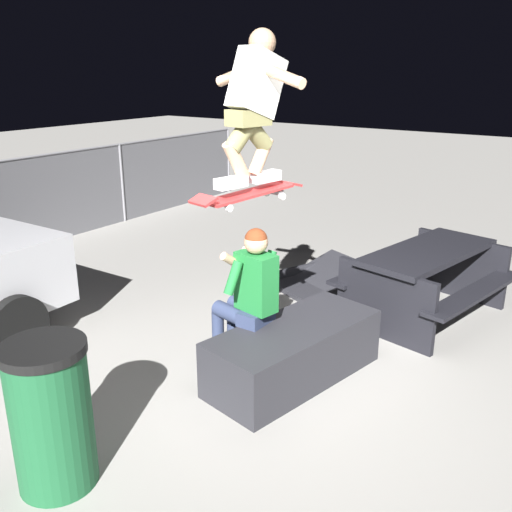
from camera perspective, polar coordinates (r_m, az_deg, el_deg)
name	(u,v)px	position (r m, az deg, el deg)	size (l,w,h in m)	color
ground_plane	(276,384)	(4.90, 2.04, -12.88)	(40.00, 40.00, 0.00)	gray
ledge_box_main	(294,352)	(4.89, 3.86, -9.68)	(1.59, 0.66, 0.49)	#28282D
person_sitting_on_ledge	(247,292)	(4.81, -0.89, -3.69)	(0.60, 0.78, 1.32)	#2D3856
skateboard	(249,194)	(4.34, -0.74, 6.30)	(1.04, 0.40, 0.13)	#B72D2D
skater_airborne	(254,101)	(4.28, -0.21, 15.43)	(0.64, 0.88, 1.12)	white
kicker_ramp	(325,283)	(6.92, 6.97, -2.73)	(1.39, 1.33, 0.35)	#28282D
picnic_table_back	(426,272)	(6.23, 16.87, -1.53)	(1.93, 1.65, 0.75)	black
trash_bin	(51,415)	(3.87, -20.03, -14.92)	(0.52, 0.52, 0.99)	#19512D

